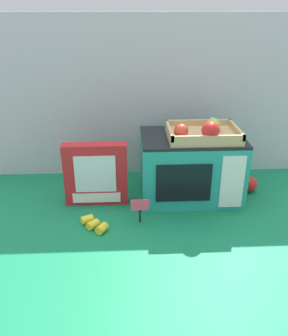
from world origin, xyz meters
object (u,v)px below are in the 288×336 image
object	(u,v)px
loose_toy_banana	(94,224)
loose_toy_apple	(249,184)
food_groups_crate	(203,133)
cookie_set_box	(96,174)
price_sign	(140,207)
toy_microwave	(190,167)

from	to	relation	value
loose_toy_banana	loose_toy_apple	world-z (taller)	loose_toy_apple
food_groups_crate	loose_toy_banana	xyz separation A→B (m)	(-0.44, -0.20, -0.29)
cookie_set_box	loose_toy_apple	world-z (taller)	cookie_set_box
cookie_set_box	loose_toy_apple	size ratio (longest dim) A/B	3.77
cookie_set_box	loose_toy_banana	xyz separation A→B (m)	(-0.00, -0.19, -0.12)
cookie_set_box	price_sign	size ratio (longest dim) A/B	2.66
loose_toy_banana	food_groups_crate	bearing A→B (deg)	24.49
food_groups_crate	loose_toy_banana	distance (m)	0.56
cookie_set_box	food_groups_crate	bearing A→B (deg)	0.89
price_sign	cookie_set_box	bearing A→B (deg)	137.01
toy_microwave	loose_toy_banana	size ratio (longest dim) A/B	3.62
price_sign	toy_microwave	bearing A→B (deg)	42.44
toy_microwave	price_sign	distance (m)	0.31
food_groups_crate	price_sign	size ratio (longest dim) A/B	2.84
price_sign	food_groups_crate	bearing A→B (deg)	32.98
cookie_set_box	price_sign	bearing A→B (deg)	-42.99
price_sign	loose_toy_banana	xyz separation A→B (m)	(-0.18, -0.03, -0.05)
cookie_set_box	loose_toy_banana	bearing A→B (deg)	-90.03
food_groups_crate	loose_toy_apple	xyz separation A→B (m)	(0.24, 0.06, -0.27)
price_sign	loose_toy_banana	world-z (taller)	price_sign
price_sign	loose_toy_apple	world-z (taller)	price_sign
loose_toy_apple	cookie_set_box	bearing A→B (deg)	-174.31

